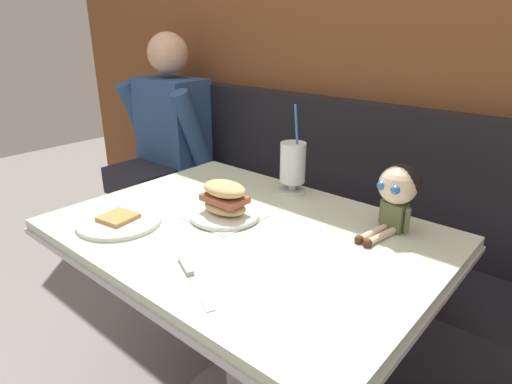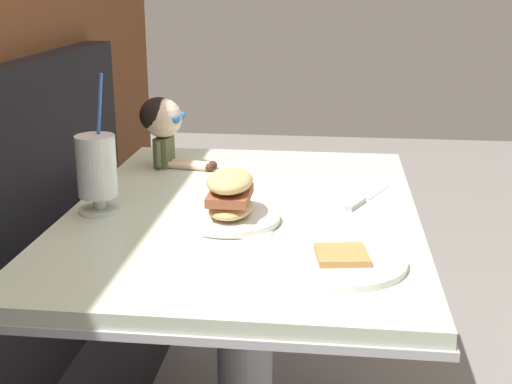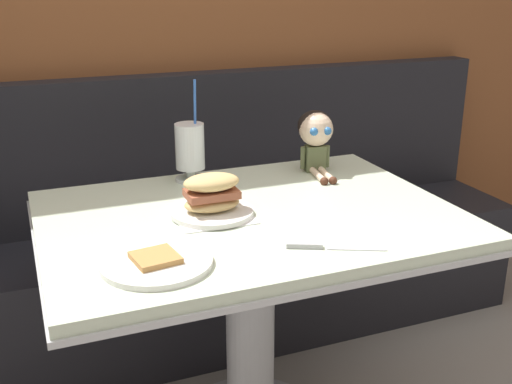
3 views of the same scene
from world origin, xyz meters
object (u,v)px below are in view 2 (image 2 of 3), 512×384
toast_plate (340,260)px  butter_knife (361,201)px  milkshake_glass (97,170)px  sandwich_plate (230,202)px  seated_doll (163,122)px

toast_plate → butter_knife: size_ratio=1.13×
milkshake_glass → butter_knife: bearing=-77.0°
sandwich_plate → seated_doll: 0.51m
seated_doll → toast_plate: bearing=-142.2°
sandwich_plate → seated_doll: bearing=30.5°
butter_knife → milkshake_glass: bearing=103.0°
sandwich_plate → butter_knife: (0.17, -0.29, -0.04)m
toast_plate → sandwich_plate: size_ratio=1.14×
toast_plate → milkshake_glass: size_ratio=0.79×
milkshake_glass → sandwich_plate: size_ratio=1.43×
milkshake_glass → butter_knife: 0.62m
seated_doll → sandwich_plate: bearing=-149.5°
sandwich_plate → seated_doll: size_ratio=0.97×
milkshake_glass → seated_doll: size_ratio=1.40×
milkshake_glass → sandwich_plate: milkshake_glass is taller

